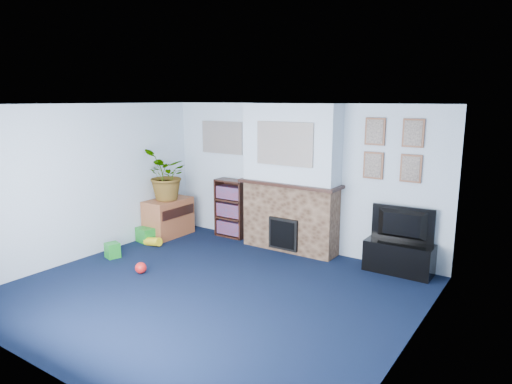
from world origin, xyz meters
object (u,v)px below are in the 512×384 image
Objects in this scene: bookshelf at (231,209)px; sideboard at (168,217)px; tv_stand at (399,258)px; television at (401,225)px.

sideboard is (-0.98, -0.61, -0.15)m from bookshelf.
tv_stand is 0.48m from television.
television reaches higher than sideboard.
bookshelf is 1.17m from sideboard.
bookshelf is (-3.07, 0.08, 0.28)m from tv_stand.
sideboard is at bearing -148.12° from bookshelf.
sideboard is at bearing -172.48° from tv_stand.
tv_stand is 3.09m from bookshelf.
tv_stand is 0.91× the size of bookshelf.
tv_stand is at bearing 86.14° from television.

